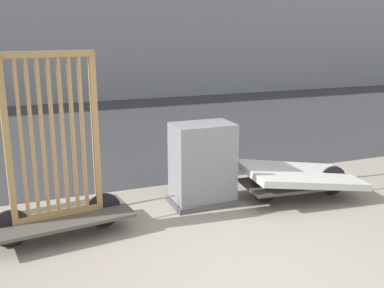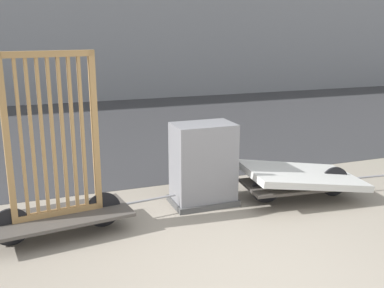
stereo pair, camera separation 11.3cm
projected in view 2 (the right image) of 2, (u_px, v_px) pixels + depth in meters
name	position (u px, v px, depth m)	size (l,w,h in m)	color
ground_plane	(256.00, 283.00, 4.37)	(60.00, 60.00, 0.00)	gray
road_strip	(111.00, 128.00, 11.24)	(56.00, 9.04, 0.01)	#38383A
bike_cart_with_bedframe	(57.00, 182.00, 5.24)	(2.40, 0.96, 2.18)	#4C4742
bike_cart_with_mattress	(302.00, 178.00, 6.47)	(2.41, 1.23, 0.52)	#4C4742
utility_cabinet	(203.00, 167.00, 6.26)	(0.90, 0.61, 1.16)	#4C4C4C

